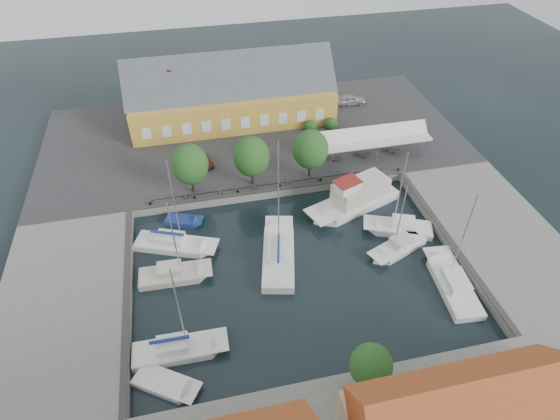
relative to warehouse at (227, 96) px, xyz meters
name	(u,v)px	position (x,y,z in m)	size (l,w,h in m)	color
ground	(293,258)	(2.60, -28.36, -4.43)	(140.00, 140.00, 0.00)	black
north_quay	(253,138)	(2.60, -5.36, -3.93)	(56.00, 26.00, 1.00)	#2D2D30
west_quay	(63,309)	(-19.40, -30.36, -3.93)	(12.00, 24.00, 1.00)	slate
east_quay	(498,235)	(24.60, -30.36, -3.93)	(12.00, 24.00, 1.00)	slate
quay_edge_fittings	(283,220)	(2.62, -23.61, -3.37)	(56.00, 24.72, 0.40)	#383533
warehouse	(227,96)	(0.00, 0.00, 0.00)	(28.56, 14.00, 9.55)	gold
tent_canopy	(374,138)	(16.60, -13.86, -0.74)	(14.00, 4.00, 2.83)	silver
quay_trees	(251,157)	(0.60, -16.36, 0.45)	(18.20, 4.20, 6.30)	black
car_silver	(351,100)	(18.55, 0.01, -2.67)	(1.79, 4.45, 1.52)	#B8BCC0
car_red	(203,160)	(-4.76, -10.91, -2.84)	(1.26, 3.60, 1.19)	#551F13
center_sailboat	(279,255)	(1.19, -27.97, -4.07)	(5.29, 10.64, 13.96)	white
trawler	(356,199)	(11.63, -21.81, -3.41)	(11.97, 7.18, 5.00)	white
east_boat_a	(399,229)	(14.93, -26.84, -4.17)	(7.74, 4.95, 10.66)	white
east_boat_b	(398,248)	(13.54, -29.63, -4.17)	(6.92, 4.51, 9.35)	white
east_boat_c	(452,285)	(16.69, -35.38, -4.17)	(3.67, 9.23, 11.43)	white
west_boat_a	(174,245)	(-9.15, -24.06, -4.16)	(9.01, 5.56, 11.65)	white
west_boat_b	(174,276)	(-9.42, -28.32, -4.17)	(7.29, 2.70, 9.97)	beige
west_boat_d	(178,350)	(-9.49, -36.87, -4.16)	(8.19, 2.62, 10.89)	white
launch_sw	(166,385)	(-10.64, -39.68, -4.34)	(5.73, 4.75, 0.98)	white
launch_nw	(183,222)	(-7.99, -20.33, -4.34)	(4.50, 3.02, 0.88)	navy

